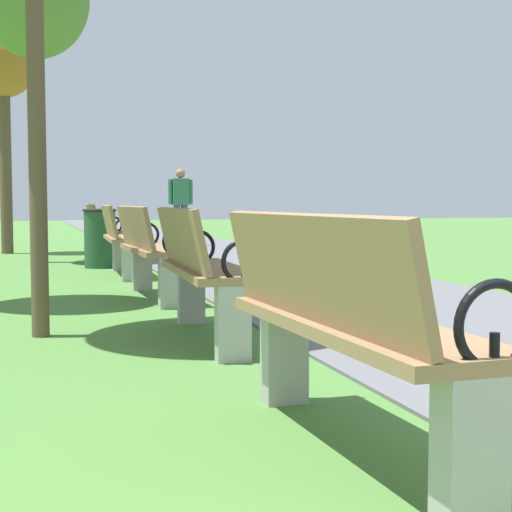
{
  "coord_description": "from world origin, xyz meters",
  "views": [
    {
      "loc": [
        -1.62,
        -0.2,
        0.94
      ],
      "look_at": [
        -0.05,
        5.14,
        0.55
      ],
      "focal_mm": 54.36,
      "sensor_mm": 36.0,
      "label": 1
    }
  ],
  "objects_px": {
    "tree_4": "(34,1)",
    "pedestrian_walking": "(181,202)",
    "park_bench_2": "(343,324)",
    "park_bench_6": "(102,230)",
    "park_bench_4": "(149,249)",
    "trash_bin": "(100,238)",
    "park_bench_3": "(201,269)",
    "park_bench_5": "(121,238)",
    "tree_5": "(3,69)"
  },
  "relations": [
    {
      "from": "tree_4",
      "to": "tree_5",
      "type": "distance_m",
      "value": 2.45
    },
    {
      "from": "park_bench_3",
      "to": "trash_bin",
      "type": "xyz_separation_m",
      "value": [
        -0.15,
        6.1,
        -0.06
      ]
    },
    {
      "from": "park_bench_4",
      "to": "pedestrian_walking",
      "type": "distance_m",
      "value": 8.96
    },
    {
      "from": "park_bench_3",
      "to": "tree_4",
      "type": "relative_size",
      "value": 0.33
    },
    {
      "from": "park_bench_6",
      "to": "trash_bin",
      "type": "height_order",
      "value": "park_bench_6"
    },
    {
      "from": "tree_5",
      "to": "tree_4",
      "type": "bearing_deg",
      "value": -77.2
    },
    {
      "from": "park_bench_3",
      "to": "park_bench_6",
      "type": "height_order",
      "value": "same"
    },
    {
      "from": "tree_4",
      "to": "pedestrian_walking",
      "type": "height_order",
      "value": "tree_4"
    },
    {
      "from": "tree_4",
      "to": "pedestrian_walking",
      "type": "xyz_separation_m",
      "value": [
        2.95,
        3.74,
        -3.06
      ]
    },
    {
      "from": "park_bench_4",
      "to": "trash_bin",
      "type": "relative_size",
      "value": 1.92
    },
    {
      "from": "park_bench_6",
      "to": "tree_5",
      "type": "distance_m",
      "value": 3.91
    },
    {
      "from": "park_bench_5",
      "to": "trash_bin",
      "type": "distance_m",
      "value": 1.31
    },
    {
      "from": "park_bench_5",
      "to": "tree_4",
      "type": "bearing_deg",
      "value": 110.91
    },
    {
      "from": "park_bench_3",
      "to": "tree_5",
      "type": "distance_m",
      "value": 10.17
    },
    {
      "from": "park_bench_3",
      "to": "tree_4",
      "type": "xyz_separation_m",
      "value": [
        -0.98,
        7.36,
        3.5
      ]
    },
    {
      "from": "park_bench_2",
      "to": "park_bench_6",
      "type": "bearing_deg",
      "value": 90.0
    },
    {
      "from": "park_bench_4",
      "to": "trash_bin",
      "type": "xyz_separation_m",
      "value": [
        -0.15,
        3.73,
        -0.06
      ]
    },
    {
      "from": "park_bench_2",
      "to": "pedestrian_walking",
      "type": "height_order",
      "value": "pedestrian_walking"
    },
    {
      "from": "park_bench_5",
      "to": "tree_4",
      "type": "height_order",
      "value": "tree_4"
    },
    {
      "from": "park_bench_4",
      "to": "park_bench_6",
      "type": "distance_m",
      "value": 5.06
    },
    {
      "from": "park_bench_3",
      "to": "tree_4",
      "type": "height_order",
      "value": "tree_4"
    },
    {
      "from": "park_bench_3",
      "to": "park_bench_4",
      "type": "relative_size",
      "value": 1.0
    },
    {
      "from": "park_bench_6",
      "to": "tree_4",
      "type": "distance_m",
      "value": 3.64
    },
    {
      "from": "park_bench_2",
      "to": "pedestrian_walking",
      "type": "bearing_deg",
      "value": 81.71
    },
    {
      "from": "park_bench_3",
      "to": "trash_bin",
      "type": "relative_size",
      "value": 1.92
    },
    {
      "from": "park_bench_5",
      "to": "pedestrian_walking",
      "type": "bearing_deg",
      "value": 72.58
    },
    {
      "from": "park_bench_3",
      "to": "pedestrian_walking",
      "type": "relative_size",
      "value": 1.0
    },
    {
      "from": "park_bench_4",
      "to": "tree_5",
      "type": "bearing_deg",
      "value": 101.62
    },
    {
      "from": "park_bench_2",
      "to": "park_bench_4",
      "type": "height_order",
      "value": "same"
    },
    {
      "from": "park_bench_2",
      "to": "tree_5",
      "type": "bearing_deg",
      "value": 97.05
    },
    {
      "from": "tree_5",
      "to": "pedestrian_walking",
      "type": "xyz_separation_m",
      "value": [
        3.47,
        1.44,
        -2.39
      ]
    },
    {
      "from": "park_bench_4",
      "to": "park_bench_5",
      "type": "height_order",
      "value": "same"
    },
    {
      "from": "park_bench_4",
      "to": "tree_4",
      "type": "relative_size",
      "value": 0.32
    },
    {
      "from": "park_bench_3",
      "to": "tree_5",
      "type": "xyz_separation_m",
      "value": [
        -1.5,
        9.66,
        2.84
      ]
    },
    {
      "from": "park_bench_2",
      "to": "trash_bin",
      "type": "height_order",
      "value": "park_bench_2"
    },
    {
      "from": "park_bench_3",
      "to": "park_bench_5",
      "type": "height_order",
      "value": "same"
    },
    {
      "from": "park_bench_3",
      "to": "park_bench_2",
      "type": "bearing_deg",
      "value": -90.0
    },
    {
      "from": "park_bench_3",
      "to": "trash_bin",
      "type": "bearing_deg",
      "value": 91.38
    },
    {
      "from": "park_bench_3",
      "to": "park_bench_5",
      "type": "xyz_separation_m",
      "value": [
        -0.0,
        4.8,
        0.0
      ]
    },
    {
      "from": "park_bench_4",
      "to": "tree_4",
      "type": "height_order",
      "value": "tree_4"
    },
    {
      "from": "park_bench_2",
      "to": "park_bench_6",
      "type": "distance_m",
      "value": 9.89
    },
    {
      "from": "park_bench_3",
      "to": "tree_4",
      "type": "bearing_deg",
      "value": 97.56
    },
    {
      "from": "park_bench_4",
      "to": "tree_4",
      "type": "distance_m",
      "value": 6.17
    },
    {
      "from": "park_bench_2",
      "to": "park_bench_4",
      "type": "relative_size",
      "value": 1.0
    },
    {
      "from": "tree_5",
      "to": "pedestrian_walking",
      "type": "height_order",
      "value": "tree_5"
    },
    {
      "from": "park_bench_5",
      "to": "pedestrian_walking",
      "type": "relative_size",
      "value": 1.0
    },
    {
      "from": "pedestrian_walking",
      "to": "trash_bin",
      "type": "bearing_deg",
      "value": -113.02
    },
    {
      "from": "pedestrian_walking",
      "to": "park_bench_3",
      "type": "bearing_deg",
      "value": -100.1
    },
    {
      "from": "park_bench_4",
      "to": "park_bench_3",
      "type": "bearing_deg",
      "value": -90.0
    },
    {
      "from": "park_bench_5",
      "to": "park_bench_6",
      "type": "distance_m",
      "value": 2.63
    }
  ]
}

